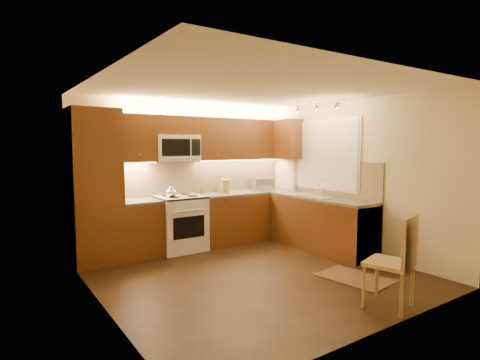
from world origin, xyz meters
TOP-DOWN VIEW (x-y plane):
  - floor at (0.00, 0.00)m, footprint 4.00×4.00m
  - ceiling at (0.00, 0.00)m, footprint 4.00×4.00m
  - wall_back at (0.00, 2.00)m, footprint 4.00×0.01m
  - wall_front at (0.00, -2.00)m, footprint 4.00×0.01m
  - wall_left at (-2.00, 0.00)m, footprint 0.01×4.00m
  - wall_right at (2.00, 0.00)m, footprint 0.01×4.00m
  - pantry at (-1.65, 1.70)m, footprint 0.70×0.60m
  - base_cab_back_left at (-0.99, 1.70)m, footprint 0.62×0.60m
  - counter_back_left at (-0.99, 1.70)m, footprint 0.62×0.60m
  - base_cab_back_right at (1.04, 1.70)m, footprint 1.92×0.60m
  - counter_back_right at (1.04, 1.70)m, footprint 1.92×0.60m
  - base_cab_right at (1.70, 0.40)m, footprint 0.60×2.00m
  - counter_right at (1.70, 0.40)m, footprint 0.60×2.00m
  - dishwasher at (1.70, -0.30)m, footprint 0.58×0.60m
  - backsplash_back at (0.35, 1.99)m, footprint 3.30×0.02m
  - backsplash_right at (1.99, 0.40)m, footprint 0.02×2.00m
  - upper_cab_back_left at (-0.99, 1.82)m, footprint 0.62×0.35m
  - upper_cab_back_right at (1.04, 1.82)m, footprint 1.92×0.35m
  - upper_cab_bridge at (-0.30, 1.82)m, footprint 0.76×0.35m
  - upper_cab_right_corner at (1.82, 1.40)m, footprint 0.35×0.50m
  - stove at (-0.30, 1.68)m, footprint 0.76×0.65m
  - microwave at (-0.30, 1.81)m, footprint 0.76×0.38m
  - window_frame at (1.99, 0.55)m, footprint 0.03×1.44m
  - window_blinds at (1.97, 0.55)m, footprint 0.02×1.36m
  - sink at (1.70, 0.55)m, footprint 0.52×0.86m
  - faucet at (1.88, 0.55)m, footprint 0.20×0.04m
  - track_light_bar at (1.55, 0.40)m, footprint 0.04×1.20m
  - kettle at (-0.50, 1.58)m, footprint 0.22×0.22m
  - toaster_oven at (1.49, 1.77)m, footprint 0.44×0.36m
  - knife_block at (0.65, 1.76)m, footprint 0.17×0.21m
  - spice_jar_a at (0.14, 1.89)m, footprint 0.05×0.05m
  - spice_jar_b at (0.25, 1.91)m, footprint 0.06×0.06m
  - spice_jar_c at (0.59, 1.82)m, footprint 0.05×0.05m
  - spice_jar_d at (0.57, 1.94)m, footprint 0.05×0.05m
  - soap_bottle at (1.94, 1.34)m, footprint 0.09×0.09m
  - rug at (1.01, -0.90)m, footprint 0.73×0.99m
  - dining_chair at (0.58, -1.70)m, footprint 0.57×0.57m

SIDE VIEW (x-z plane):
  - floor at x=0.00m, z-range -0.01..0.01m
  - rug at x=1.01m, z-range 0.00..0.01m
  - base_cab_back_left at x=-0.99m, z-range 0.00..0.86m
  - base_cab_back_right at x=1.04m, z-range 0.00..0.86m
  - base_cab_right at x=1.70m, z-range 0.00..0.86m
  - dishwasher at x=1.70m, z-range 0.01..0.85m
  - stove at x=-0.30m, z-range 0.00..0.92m
  - dining_chair at x=0.58m, z-range 0.00..1.03m
  - counter_back_left at x=-0.99m, z-range 0.86..0.90m
  - counter_back_right at x=1.04m, z-range 0.86..0.90m
  - counter_right at x=1.70m, z-range 0.86..0.90m
  - spice_jar_d at x=0.57m, z-range 0.90..0.99m
  - spice_jar_c at x=0.59m, z-range 0.90..0.99m
  - spice_jar_a at x=0.14m, z-range 0.90..1.00m
  - spice_jar_b at x=0.25m, z-range 0.90..1.01m
  - sink at x=1.70m, z-range 0.90..1.05m
  - soap_bottle at x=1.94m, z-range 0.90..1.07m
  - toaster_oven at x=1.49m, z-range 0.90..1.13m
  - knife_block at x=0.65m, z-range 0.90..1.15m
  - kettle at x=-0.50m, z-range 0.92..1.13m
  - faucet at x=1.88m, z-range 0.90..1.20m
  - pantry at x=-1.65m, z-range 0.00..2.30m
  - backsplash_back at x=0.35m, z-range 0.90..1.50m
  - backsplash_right at x=1.99m, z-range 0.90..1.50m
  - wall_back at x=0.00m, z-range 0.00..2.50m
  - wall_front at x=0.00m, z-range 0.00..2.50m
  - wall_left at x=-2.00m, z-range 0.00..2.50m
  - wall_right at x=2.00m, z-range 0.00..2.50m
  - window_frame at x=1.99m, z-range 0.98..2.22m
  - window_blinds at x=1.97m, z-range 1.02..2.18m
  - microwave at x=-0.30m, z-range 1.50..1.94m
  - upper_cab_back_left at x=-0.99m, z-range 1.50..2.25m
  - upper_cab_back_right at x=1.04m, z-range 1.50..2.25m
  - upper_cab_right_corner at x=1.82m, z-range 1.50..2.25m
  - upper_cab_bridge at x=-0.30m, z-range 1.94..2.25m
  - track_light_bar at x=1.55m, z-range 2.44..2.48m
  - ceiling at x=0.00m, z-range 2.50..2.50m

